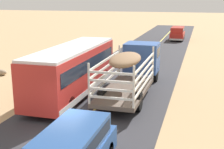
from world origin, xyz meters
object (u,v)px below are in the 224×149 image
(livestock_truck, at_px, (136,63))
(bus, at_px, (73,69))
(car_far, at_px, (177,33))
(boulder_far_horizon, at_px, (2,72))

(livestock_truck, xyz_separation_m, bus, (-3.59, -2.74, -0.04))
(car_far, height_order, boulder_far_horizon, car_far)
(bus, bearing_deg, car_far, 81.31)
(bus, bearing_deg, livestock_truck, 37.37)
(bus, height_order, boulder_far_horizon, bus)
(livestock_truck, height_order, boulder_far_horizon, livestock_truck)
(car_far, bearing_deg, bus, -98.69)
(livestock_truck, bearing_deg, car_far, 88.16)
(bus, bearing_deg, boulder_far_horizon, 156.79)
(car_far, bearing_deg, boulder_far_horizon, -115.59)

